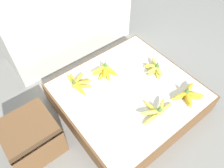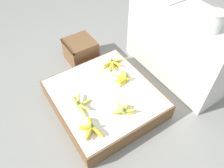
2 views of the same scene
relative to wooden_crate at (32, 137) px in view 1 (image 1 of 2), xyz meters
name	(u,v)px [view 1 (image 1 of 2)]	position (x,y,z in m)	size (l,w,h in m)	color
ground_plane	(128,104)	(0.72, -0.12, -0.14)	(10.00, 10.00, 0.00)	gray
display_platform	(128,98)	(0.72, -0.12, -0.05)	(0.95, 0.90, 0.18)	brown
back_vendor_table	(64,12)	(0.73, 0.76, 0.24)	(1.16, 0.44, 0.76)	beige
wooden_crate	(32,137)	(0.00, 0.00, 0.00)	(0.32, 0.32, 0.27)	brown
banana_bunch_front_midleft	(157,111)	(0.73, -0.38, 0.08)	(0.27, 0.17, 0.10)	#DBCC4C
banana_bunch_front_midright	(188,95)	(1.00, -0.43, 0.08)	(0.23, 0.16, 0.10)	gold
banana_bunch_middle_midright	(155,68)	(1.00, -0.10, 0.08)	(0.16, 0.20, 0.10)	#DBCC4C
banana_bunch_back_left	(78,83)	(0.45, 0.15, 0.07)	(0.15, 0.26, 0.09)	gold
banana_bunch_back_midleft	(105,71)	(0.68, 0.12, 0.07)	(0.17, 0.16, 0.10)	yellow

